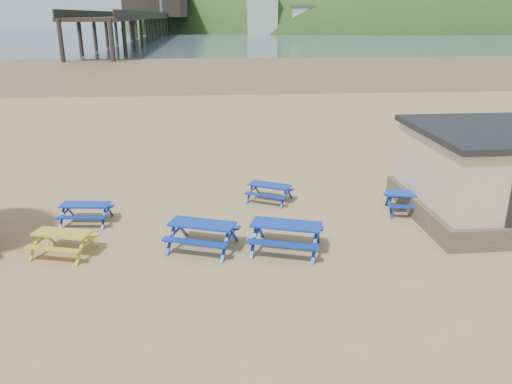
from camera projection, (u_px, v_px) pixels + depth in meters
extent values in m
plane|color=tan|center=(216.00, 239.00, 15.72)|extent=(400.00, 400.00, 0.00)
plane|color=olive|center=(209.00, 67.00, 67.32)|extent=(400.00, 400.00, 0.00)
plane|color=#465865|center=(207.00, 35.00, 175.20)|extent=(400.00, 400.00, 0.00)
cube|color=#0D3EB2|center=(85.00, 205.00, 16.77)|extent=(1.66, 0.78, 0.04)
cube|color=#0D3EB2|center=(91.00, 206.00, 17.36)|extent=(1.62, 0.39, 0.04)
cube|color=#0D3EB2|center=(81.00, 217.00, 16.35)|extent=(1.62, 0.39, 0.04)
cube|color=#0D3EB2|center=(270.00, 185.00, 18.74)|extent=(1.67, 1.28, 0.04)
cube|color=#0D3EB2|center=(274.00, 187.00, 19.28)|extent=(1.48, 0.93, 0.04)
cube|color=#0D3EB2|center=(264.00, 195.00, 18.37)|extent=(1.48, 0.93, 0.04)
cube|color=#0D3EB2|center=(412.00, 194.00, 17.58)|extent=(1.87, 1.02, 0.05)
cube|color=#0D3EB2|center=(408.00, 195.00, 18.23)|extent=(1.79, 0.59, 0.05)
cube|color=#0D3EB2|center=(415.00, 207.00, 17.12)|extent=(1.79, 0.59, 0.05)
cube|color=#0D3EB2|center=(202.00, 224.00, 14.85)|extent=(2.10, 1.39, 0.05)
cube|color=#0D3EB2|center=(210.00, 225.00, 15.55)|extent=(1.93, 0.93, 0.05)
cube|color=#0D3EB2|center=(194.00, 242.00, 14.36)|extent=(1.93, 0.93, 0.05)
cube|color=#0D3EB2|center=(286.00, 225.00, 14.70)|extent=(2.21, 1.41, 0.06)
cube|color=#0D3EB2|center=(290.00, 226.00, 15.44)|extent=(2.05, 0.92, 0.06)
cube|color=#0D3EB2|center=(282.00, 244.00, 14.17)|extent=(2.05, 0.92, 0.06)
cube|color=#ACAE24|center=(62.00, 233.00, 14.52)|extent=(1.78, 1.07, 0.05)
cube|color=#ACAE24|center=(73.00, 233.00, 15.12)|extent=(1.66, 0.67, 0.05)
cube|color=#ACAE24|center=(52.00, 249.00, 14.10)|extent=(1.66, 0.67, 0.05)
cube|color=black|center=(156.00, 17.00, 176.30)|extent=(9.00, 220.00, 0.60)
cube|color=black|center=(158.00, 6.00, 185.28)|extent=(22.00, 30.00, 8.00)
ellipsoid|color=#2D4C1E|center=(393.00, 51.00, 242.75)|extent=(264.00, 144.00, 108.00)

